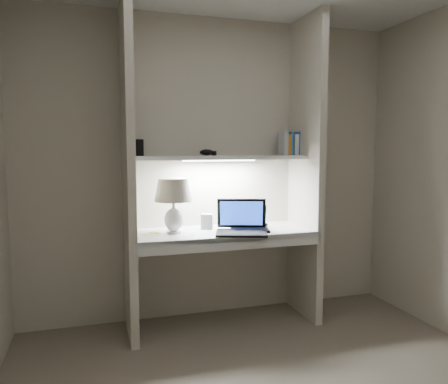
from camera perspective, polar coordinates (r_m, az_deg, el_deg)
name	(u,v)px	position (r m, az deg, el deg)	size (l,w,h in m)	color
back_wall	(213,169)	(3.71, -1.41, 3.04)	(3.20, 0.01, 2.50)	beige
alcove_panel_left	(128,172)	(3.31, -12.37, 2.57)	(0.06, 0.55, 2.50)	beige
alcove_panel_right	(306,169)	(3.72, 10.65, 2.95)	(0.06, 0.55, 2.50)	beige
desk	(223,233)	(3.51, -0.17, -5.35)	(1.40, 0.55, 0.04)	white
desk_apron	(233,243)	(3.27, 1.16, -6.71)	(1.46, 0.03, 0.10)	silver
shelf	(219,158)	(3.53, -0.62, 4.53)	(1.40, 0.36, 0.03)	silver
strip_light	(219,160)	(3.54, -0.62, 4.17)	(0.60, 0.04, 0.01)	white
table_lamp	(173,197)	(3.36, -6.63, -0.59)	(0.29, 0.29, 0.43)	white
laptop_main	(241,225)	(3.41, 2.29, -4.37)	(0.47, 0.44, 0.26)	black
laptop_netbook	(249,225)	(3.52, 3.30, -4.27)	(0.35, 0.32, 0.19)	black
speaker	(207,221)	(3.55, -2.27, -3.87)	(0.09, 0.06, 0.13)	silver
mouse	(263,225)	(3.67, 5.10, -4.29)	(0.10, 0.06, 0.04)	black
cable_coil	(253,227)	(3.61, 3.81, -4.62)	(0.10, 0.10, 0.01)	black
sticky_note	(154,233)	(3.45, -9.14, -5.25)	(0.07, 0.07, 0.00)	gold
book_row	(291,144)	(3.79, 8.74, 6.20)	(0.19, 0.13, 0.20)	white
shelf_box	(138,148)	(3.50, -11.21, 5.71)	(0.08, 0.05, 0.13)	black
shelf_gadget	(207,152)	(3.55, -2.28, 5.19)	(0.12, 0.08, 0.05)	black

